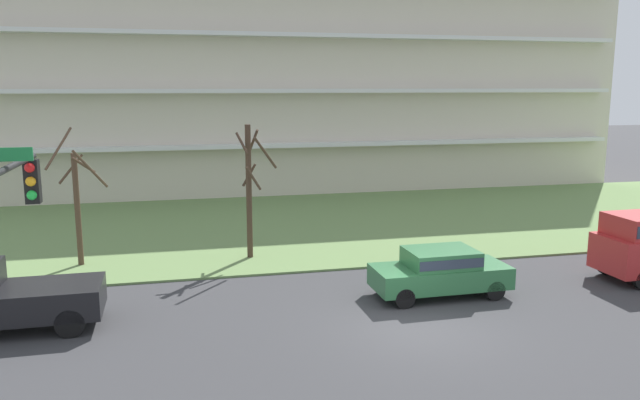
# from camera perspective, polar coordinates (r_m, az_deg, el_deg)

# --- Properties ---
(ground) EXTENTS (160.00, 160.00, 0.00)m
(ground) POSITION_cam_1_polar(r_m,az_deg,el_deg) (18.17, 9.11, -11.56)
(ground) COLOR #38383A
(grass_lawn_strip) EXTENTS (80.00, 16.00, 0.08)m
(grass_lawn_strip) POSITION_cam_1_polar(r_m,az_deg,el_deg) (31.00, -0.67, -2.13)
(grass_lawn_strip) COLOR #66844C
(grass_lawn_strip) RESTS_ON ground
(apartment_building) EXTENTS (45.36, 14.30, 16.19)m
(apartment_building) POSITION_cam_1_polar(r_m,az_deg,el_deg) (44.74, -4.84, 12.05)
(apartment_building) COLOR beige
(apartment_building) RESTS_ON ground
(tree_far_left) EXTENTS (2.16, 2.16, 5.22)m
(tree_far_left) POSITION_cam_1_polar(r_m,az_deg,el_deg) (24.91, -21.30, 0.06)
(tree_far_left) COLOR #4C3828
(tree_far_left) RESTS_ON ground
(tree_left) EXTENTS (1.63, 1.56, 5.31)m
(tree_left) POSITION_cam_1_polar(r_m,az_deg,el_deg) (24.33, -6.41, 1.24)
(tree_left) COLOR #423023
(tree_left) RESTS_ON ground
(sedan_green_center_right) EXTENTS (4.43, 1.87, 1.57)m
(sedan_green_center_right) POSITION_cam_1_polar(r_m,az_deg,el_deg) (20.69, 10.93, -6.32)
(sedan_green_center_right) COLOR #2D6B3D
(sedan_green_center_right) RESTS_ON ground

